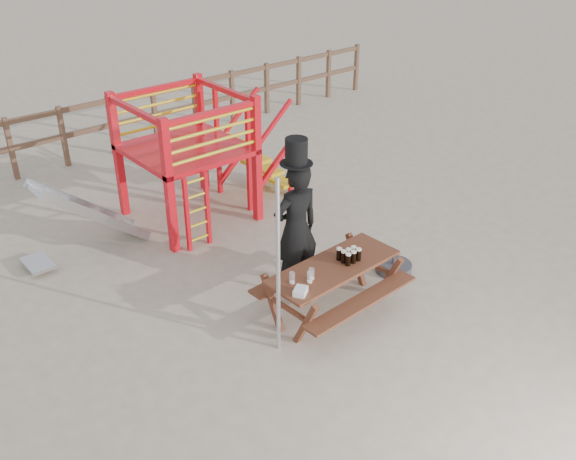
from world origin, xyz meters
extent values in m
plane|color=#BBA891|center=(0.00, 0.00, 0.00)|extent=(60.00, 60.00, 0.00)
cube|color=brown|center=(0.00, 7.00, 1.10)|extent=(15.00, 0.06, 0.10)
cube|color=brown|center=(0.00, 7.00, 0.60)|extent=(15.00, 0.06, 0.10)
cube|color=brown|center=(-1.50, 7.00, 0.60)|extent=(0.09, 0.09, 1.20)
cube|color=brown|center=(-0.50, 7.00, 0.60)|extent=(0.09, 0.09, 1.20)
cube|color=brown|center=(0.50, 7.00, 0.60)|extent=(0.09, 0.09, 1.20)
cube|color=brown|center=(1.50, 7.00, 0.60)|extent=(0.09, 0.09, 1.20)
cube|color=brown|center=(2.50, 7.00, 0.60)|extent=(0.09, 0.09, 1.20)
cube|color=brown|center=(3.50, 7.00, 0.60)|extent=(0.09, 0.09, 1.20)
cube|color=brown|center=(4.50, 7.00, 0.60)|extent=(0.09, 0.09, 1.20)
cube|color=brown|center=(5.50, 7.00, 0.60)|extent=(0.09, 0.09, 1.20)
cube|color=brown|center=(6.50, 7.00, 0.60)|extent=(0.09, 0.09, 1.20)
cube|color=brown|center=(7.50, 7.00, 0.60)|extent=(0.09, 0.09, 1.20)
cube|color=red|center=(-0.60, 2.80, 1.05)|extent=(0.12, 0.12, 2.10)
cube|color=red|center=(1.00, 2.80, 1.05)|extent=(0.12, 0.12, 2.10)
cube|color=red|center=(-0.60, 4.40, 1.05)|extent=(0.12, 0.12, 2.10)
cube|color=red|center=(1.00, 4.40, 1.05)|extent=(0.12, 0.12, 2.10)
cube|color=red|center=(0.20, 3.60, 1.20)|extent=(1.72, 1.72, 0.08)
cube|color=red|center=(0.20, 2.80, 2.00)|extent=(1.60, 0.08, 0.08)
cube|color=red|center=(0.20, 4.40, 2.00)|extent=(1.60, 0.08, 0.08)
cube|color=red|center=(-0.60, 3.60, 2.00)|extent=(0.08, 1.60, 0.08)
cube|color=red|center=(1.00, 3.60, 2.00)|extent=(0.08, 1.60, 0.08)
cylinder|color=yellow|center=(0.20, 2.80, 1.38)|extent=(1.50, 0.05, 0.05)
cylinder|color=yellow|center=(0.20, 4.40, 1.38)|extent=(1.50, 0.05, 0.05)
cylinder|color=yellow|center=(0.20, 2.80, 1.56)|extent=(1.50, 0.05, 0.05)
cylinder|color=yellow|center=(0.20, 4.40, 1.56)|extent=(1.50, 0.05, 0.05)
cylinder|color=yellow|center=(0.20, 2.80, 1.74)|extent=(1.50, 0.05, 0.05)
cylinder|color=yellow|center=(0.20, 4.40, 1.74)|extent=(1.50, 0.05, 0.05)
cylinder|color=yellow|center=(0.20, 2.80, 1.92)|extent=(1.50, 0.05, 0.05)
cylinder|color=yellow|center=(0.20, 4.40, 1.92)|extent=(1.50, 0.05, 0.05)
cube|color=red|center=(-0.43, 2.65, 0.60)|extent=(0.06, 0.06, 1.20)
cube|color=red|center=(-0.07, 2.65, 0.60)|extent=(0.06, 0.06, 1.20)
cylinder|color=yellow|center=(-0.25, 2.65, 0.15)|extent=(0.36, 0.04, 0.04)
cylinder|color=yellow|center=(-0.25, 2.65, 0.39)|extent=(0.36, 0.04, 0.04)
cylinder|color=yellow|center=(-0.25, 2.65, 0.63)|extent=(0.36, 0.04, 0.04)
cylinder|color=yellow|center=(-0.25, 2.65, 0.87)|extent=(0.36, 0.04, 0.04)
cylinder|color=yellow|center=(-0.25, 2.65, 1.11)|extent=(0.36, 0.04, 0.04)
cube|color=yellow|center=(1.15, 3.60, 1.08)|extent=(0.30, 0.90, 0.06)
cube|color=yellow|center=(1.43, 3.60, 0.78)|extent=(0.30, 0.90, 0.06)
cube|color=yellow|center=(1.71, 3.60, 0.48)|extent=(0.30, 0.90, 0.06)
cube|color=yellow|center=(1.99, 3.60, 0.18)|extent=(0.30, 0.90, 0.06)
cube|color=red|center=(1.55, 3.15, 0.60)|extent=(0.95, 0.08, 0.86)
cube|color=red|center=(1.55, 4.05, 0.60)|extent=(0.95, 0.08, 0.86)
cube|color=silver|center=(-1.50, 3.60, 0.62)|extent=(1.53, 0.55, 1.21)
cube|color=silver|center=(-1.50, 3.33, 0.66)|extent=(1.58, 0.04, 1.28)
cube|color=silver|center=(-1.50, 3.87, 0.66)|extent=(1.58, 0.04, 1.28)
cube|color=silver|center=(-2.40, 3.60, 0.10)|extent=(0.35, 0.55, 0.05)
cube|color=brown|center=(0.16, 0.13, 0.68)|extent=(1.83, 0.75, 0.05)
cube|color=brown|center=(0.18, -0.37, 0.41)|extent=(1.81, 0.33, 0.04)
cube|color=brown|center=(0.14, 0.62, 0.41)|extent=(1.81, 0.33, 0.04)
cube|color=brown|center=(-0.60, 0.10, 0.32)|extent=(0.12, 1.08, 0.65)
cube|color=brown|center=(0.93, 0.16, 0.32)|extent=(0.12, 1.08, 0.65)
imported|color=black|center=(0.13, 0.83, 0.93)|extent=(0.72, 0.51, 1.86)
cube|color=#0C871A|center=(0.15, 0.98, 1.16)|extent=(0.08, 0.03, 0.43)
cylinder|color=black|center=(0.13, 0.83, 1.87)|extent=(0.42, 0.42, 0.01)
cylinder|color=black|center=(0.13, 0.83, 2.04)|extent=(0.29, 0.29, 0.32)
cube|color=white|center=(0.15, 0.97, 2.15)|extent=(0.15, 0.02, 0.04)
cylinder|color=#B2B2B7|center=(-0.85, -0.01, 1.12)|extent=(0.05, 0.05, 2.25)
cylinder|color=#36363B|center=(1.51, 0.27, 0.06)|extent=(0.52, 0.52, 0.12)
cylinder|color=#36363B|center=(1.51, 0.27, 0.17)|extent=(0.06, 0.06, 0.10)
cube|color=white|center=(-0.57, -0.08, 0.74)|extent=(0.23, 0.21, 0.08)
cylinder|color=black|center=(0.30, 0.02, 0.77)|extent=(0.07, 0.07, 0.15)
cylinder|color=#FEEDD0|center=(0.30, 0.02, 0.86)|extent=(0.07, 0.07, 0.02)
cylinder|color=black|center=(0.40, 0.02, 0.77)|extent=(0.07, 0.07, 0.15)
cylinder|color=#FEEDD0|center=(0.40, 0.02, 0.86)|extent=(0.07, 0.07, 0.02)
cylinder|color=black|center=(0.49, 0.02, 0.77)|extent=(0.07, 0.07, 0.15)
cylinder|color=#FEEDD0|center=(0.49, 0.02, 0.86)|extent=(0.07, 0.07, 0.02)
cylinder|color=black|center=(0.31, 0.10, 0.77)|extent=(0.07, 0.07, 0.15)
cylinder|color=#FEEDD0|center=(0.31, 0.10, 0.86)|extent=(0.07, 0.07, 0.02)
cylinder|color=black|center=(0.39, 0.10, 0.77)|extent=(0.07, 0.07, 0.15)
cylinder|color=#FEEDD0|center=(0.39, 0.10, 0.86)|extent=(0.07, 0.07, 0.02)
cylinder|color=black|center=(0.48, 0.10, 0.77)|extent=(0.07, 0.07, 0.15)
cylinder|color=#FEEDD0|center=(0.48, 0.10, 0.86)|extent=(0.07, 0.07, 0.02)
cylinder|color=black|center=(0.31, 0.19, 0.77)|extent=(0.07, 0.07, 0.15)
cylinder|color=#FEEDD0|center=(0.31, 0.19, 0.86)|extent=(0.07, 0.07, 0.02)
cylinder|color=silver|center=(-0.32, 0.04, 0.77)|extent=(0.07, 0.07, 0.15)
cylinder|color=#FEEDD0|center=(-0.32, 0.04, 0.71)|extent=(0.06, 0.06, 0.02)
cylinder|color=silver|center=(-0.50, 0.16, 0.77)|extent=(0.07, 0.07, 0.15)
cylinder|color=#FEEDD0|center=(-0.50, 0.16, 0.71)|extent=(0.06, 0.06, 0.02)
cylinder|color=silver|center=(-0.26, 0.08, 0.77)|extent=(0.07, 0.07, 0.15)
cylinder|color=#FEEDD0|center=(-0.26, 0.08, 0.71)|extent=(0.06, 0.06, 0.02)
camera|label=1|loc=(-4.68, -4.76, 4.99)|focal=40.00mm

